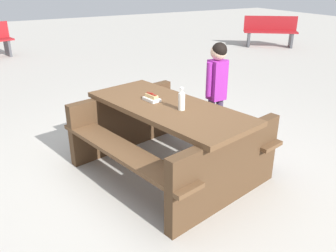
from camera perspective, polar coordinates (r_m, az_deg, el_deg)
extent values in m
plane|color=#B7B2A8|center=(3.83, 0.00, -7.24)|extent=(30.00, 30.00, 0.00)
cube|color=brown|center=(3.51, 0.00, 3.00)|extent=(1.92, 1.14, 0.05)
cube|color=brown|center=(3.32, -7.23, -4.07)|extent=(1.82, 0.67, 0.04)
cube|color=brown|center=(3.99, 5.99, 0.87)|extent=(1.82, 0.67, 0.04)
cube|color=#4D3520|center=(4.22, -7.10, 0.93)|extent=(0.40, 1.39, 0.70)
cube|color=#4D3520|center=(3.19, 9.48, -7.02)|extent=(0.40, 1.39, 0.70)
cylinder|color=silver|center=(3.36, 2.21, 3.96)|extent=(0.06, 0.06, 0.17)
cone|color=silver|center=(3.32, 2.24, 5.64)|extent=(0.06, 0.06, 0.04)
cylinder|color=silver|center=(3.32, 2.25, 6.11)|extent=(0.04, 0.04, 0.02)
cube|color=white|center=(3.63, -2.65, 4.34)|extent=(0.20, 0.14, 0.03)
cube|color=#D8B272|center=(3.62, -2.66, 4.84)|extent=(0.16, 0.08, 0.04)
cylinder|color=maroon|center=(3.62, -2.67, 5.11)|extent=(0.14, 0.05, 0.03)
ellipsoid|color=maroon|center=(3.61, -2.67, 5.29)|extent=(0.07, 0.04, 0.01)
cylinder|color=#3F334C|center=(4.37, 6.92, 0.75)|extent=(0.09, 0.09, 0.56)
cylinder|color=#3F334C|center=(4.44, 8.20, 1.06)|extent=(0.09, 0.09, 0.56)
cube|color=purple|center=(4.24, 7.93, 7.38)|extent=(0.18, 0.19, 0.47)
cylinder|color=purple|center=(4.16, 6.65, 7.49)|extent=(0.07, 0.07, 0.40)
cylinder|color=purple|center=(4.31, 9.20, 7.88)|extent=(0.07, 0.07, 0.40)
sphere|color=beige|center=(4.16, 8.18, 11.76)|extent=(0.19, 0.19, 0.19)
sphere|color=black|center=(4.15, 8.32, 12.04)|extent=(0.18, 0.18, 0.18)
cube|color=#4C4C51|center=(10.18, -24.51, 11.41)|extent=(0.36, 0.14, 0.41)
cube|color=maroon|center=(10.90, 16.23, 14.41)|extent=(1.22, 1.44, 0.04)
cube|color=maroon|center=(11.05, 16.23, 15.68)|extent=(0.93, 1.23, 0.40)
cube|color=#4C4C51|center=(10.86, 12.89, 13.51)|extent=(0.32, 0.26, 0.41)
cube|color=#4C4C51|center=(11.04, 19.25, 12.97)|extent=(0.32, 0.26, 0.41)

